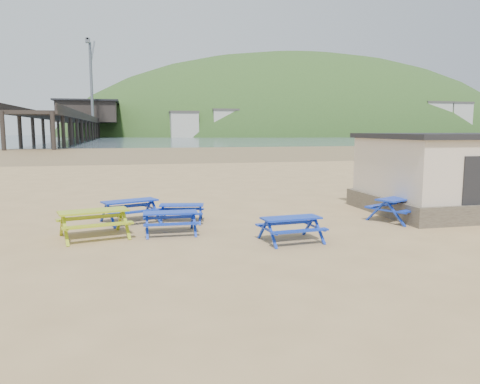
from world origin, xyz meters
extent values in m
plane|color=tan|center=(0.00, 0.00, 0.00)|extent=(400.00, 400.00, 0.00)
plane|color=olive|center=(0.00, 55.00, 0.00)|extent=(400.00, 400.00, 0.00)
plane|color=#455763|center=(0.00, 170.00, 0.01)|extent=(400.00, 400.00, 0.00)
cube|color=#0621AF|center=(-2.60, 1.70, 0.77)|extent=(2.05, 1.38, 0.05)
cube|color=#0621AF|center=(-2.83, 2.29, 0.48)|extent=(1.88, 0.93, 0.05)
cube|color=#0621AF|center=(-2.37, 1.11, 0.48)|extent=(1.88, 0.93, 0.05)
cube|color=#0621AF|center=(-0.80, 1.30, 0.63)|extent=(1.64, 0.89, 0.04)
cube|color=#0621AF|center=(-0.70, 1.81, 0.39)|extent=(1.56, 0.51, 0.04)
cube|color=#0621AF|center=(-0.90, 0.79, 0.39)|extent=(1.56, 0.51, 0.04)
cube|color=#0621AF|center=(-1.36, -0.50, 0.69)|extent=(1.72, 0.71, 0.05)
cube|color=#0621AF|center=(-1.34, 0.07, 0.42)|extent=(1.70, 0.28, 0.05)
cube|color=#0621AF|center=(-1.37, -1.06, 0.42)|extent=(1.70, 0.28, 0.05)
cube|color=#0621AF|center=(2.04, -2.36, 0.71)|extent=(1.81, 0.85, 0.05)
cube|color=#0621AF|center=(1.98, -1.78, 0.44)|extent=(1.77, 0.42, 0.05)
cube|color=#0621AF|center=(2.09, -2.94, 0.44)|extent=(1.77, 0.42, 0.05)
cube|color=#0621AF|center=(6.99, -0.21, 0.81)|extent=(2.15, 1.57, 0.06)
cube|color=#0621AF|center=(6.70, 0.40, 0.50)|extent=(1.93, 1.12, 0.06)
cube|color=#0621AF|center=(7.28, -0.81, 0.50)|extent=(1.93, 1.12, 0.06)
cube|color=#B8C418|center=(-3.69, -0.50, 0.83)|extent=(2.17, 1.27, 0.06)
cube|color=#B8C418|center=(-3.85, 0.16, 0.51)|extent=(2.05, 0.78, 0.06)
cube|color=#B8C418|center=(-3.52, -1.16, 0.51)|extent=(2.05, 0.78, 0.06)
cube|color=#665B4C|center=(10.50, 1.00, 0.35)|extent=(7.40, 5.40, 0.70)
cube|color=beige|center=(10.50, 1.00, 1.85)|extent=(7.00, 5.00, 2.30)
cube|color=black|center=(10.50, 1.00, 3.05)|extent=(7.30, 5.30, 0.20)
cube|color=black|center=(9.00, -1.52, 1.40)|extent=(0.90, 0.06, 2.00)
cube|color=black|center=(-18.00, 175.00, 6.00)|extent=(9.00, 220.00, 0.60)
cube|color=black|center=(-18.00, 186.00, 10.00)|extent=(22.00, 30.00, 8.00)
cube|color=black|center=(-18.00, 186.00, 14.30)|extent=(24.00, 32.00, 0.60)
cylinder|color=slate|center=(-15.00, 164.00, 20.00)|extent=(1.00, 1.00, 28.00)
cube|color=slate|center=(-15.00, 178.00, 33.00)|extent=(0.60, 25.63, 12.38)
ellipsoid|color=#2D4C1E|center=(90.00, 230.00, -10.00)|extent=(264.00, 144.00, 108.00)
camera|label=1|loc=(-2.57, -15.24, 3.31)|focal=35.00mm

